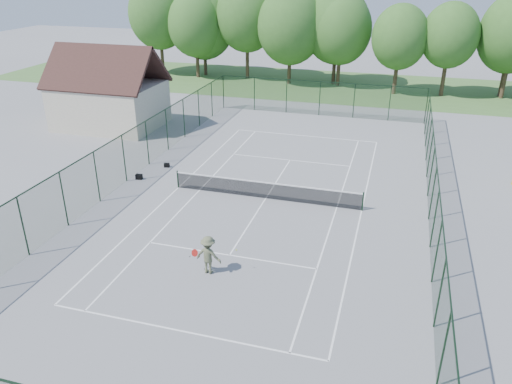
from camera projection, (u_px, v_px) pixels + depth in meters
The scene contains 10 objects.
ground at pixel (266, 198), 28.84m from camera, with size 140.00×140.00×0.00m, color gray.
grass_far at pixel (337, 86), 54.97m from camera, with size 80.00×16.00×0.01m, color #4C7738.
court_lines at pixel (266, 198), 28.84m from camera, with size 11.05×23.85×0.01m.
tennis_net at pixel (266, 189), 28.60m from camera, with size 11.08×0.08×1.10m.
fence_enclosure at pixel (266, 174), 28.19m from camera, with size 18.05×36.05×3.02m.
utility_building at pixel (108, 89), 40.32m from camera, with size 8.60×6.27×6.63m.
tree_line_far at pixel (341, 29), 52.46m from camera, with size 39.40×6.40×9.70m.
sports_bag_a at pixel (139, 177), 31.34m from camera, with size 0.41×0.24×0.33m, color black.
sports_bag_b at pixel (167, 165), 33.19m from camera, with size 0.35×0.22×0.27m, color black.
tennis_player at pixel (208, 255), 21.63m from camera, with size 2.06×0.85×1.78m.
Camera 1 is at (6.76, -25.13, 12.45)m, focal length 35.00 mm.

